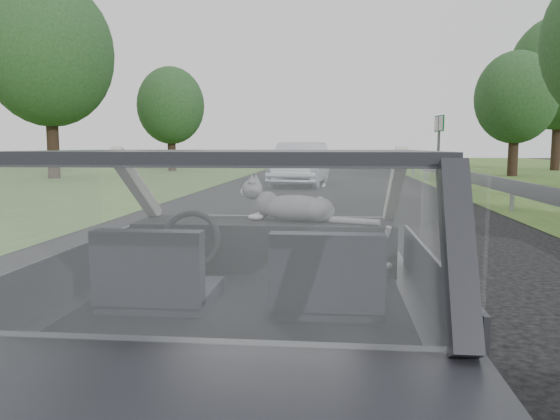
% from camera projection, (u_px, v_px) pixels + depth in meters
% --- Properties ---
extents(subject_car, '(1.80, 4.00, 1.45)m').
position_uv_depth(subject_car, '(250.00, 290.00, 2.82)').
color(subject_car, black).
rests_on(subject_car, ground).
extents(dashboard, '(1.58, 0.45, 0.30)m').
position_uv_depth(dashboard, '(266.00, 244.00, 3.42)').
color(dashboard, black).
rests_on(dashboard, subject_car).
extents(driver_seat, '(0.50, 0.72, 0.42)m').
position_uv_depth(driver_seat, '(156.00, 271.00, 2.56)').
color(driver_seat, '#20212A').
rests_on(driver_seat, subject_car).
extents(passenger_seat, '(0.50, 0.72, 0.42)m').
position_uv_depth(passenger_seat, '(327.00, 275.00, 2.48)').
color(passenger_seat, '#20212A').
rests_on(passenger_seat, subject_car).
extents(steering_wheel, '(0.36, 0.36, 0.04)m').
position_uv_depth(steering_wheel, '(191.00, 240.00, 3.17)').
color(steering_wheel, black).
rests_on(steering_wheel, dashboard).
extents(cat, '(0.66, 0.34, 0.29)m').
position_uv_depth(cat, '(295.00, 206.00, 3.37)').
color(cat, gray).
rests_on(cat, dashboard).
extents(guardrail, '(0.05, 90.00, 0.32)m').
position_uv_depth(guardrail, '(508.00, 186.00, 12.29)').
color(guardrail, '#9EA1A5').
rests_on(guardrail, ground).
extents(other_car, '(2.31, 5.06, 1.62)m').
position_uv_depth(other_car, '(300.00, 164.00, 20.52)').
color(other_car, silver).
rests_on(other_car, ground).
extents(highway_sign, '(0.27, 1.09, 2.71)m').
position_uv_depth(highway_sign, '(438.00, 149.00, 22.17)').
color(highway_sign, '#0D6327').
rests_on(highway_sign, ground).
extents(tree_2, '(4.73, 4.73, 5.90)m').
position_uv_depth(tree_2, '(515.00, 116.00, 26.62)').
color(tree_2, '#1C3E1B').
rests_on(tree_2, ground).
extents(tree_3, '(7.05, 7.05, 9.03)m').
position_uv_depth(tree_3, '(559.00, 96.00, 32.93)').
color(tree_3, '#1C3E1B').
rests_on(tree_3, ground).
extents(tree_5, '(6.28, 6.28, 8.66)m').
position_uv_depth(tree_5, '(50.00, 83.00, 24.59)').
color(tree_5, '#1C3E1B').
rests_on(tree_5, ground).
extents(tree_6, '(3.93, 3.93, 5.92)m').
position_uv_depth(tree_6, '(171.00, 121.00, 32.01)').
color(tree_6, '#1C3E1B').
rests_on(tree_6, ground).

